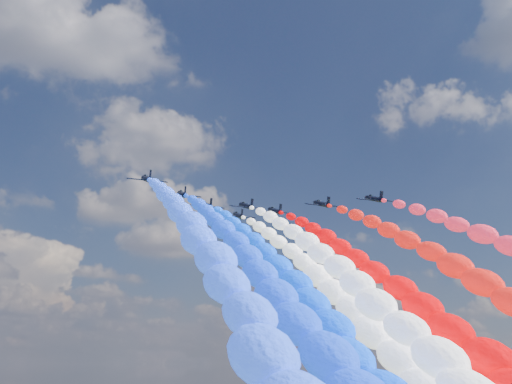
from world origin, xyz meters
name	(u,v)px	position (x,y,z in m)	size (l,w,h in m)	color
jet_0	(147,179)	(-30.36, -6.66, 109.26)	(9.33, 12.52, 2.76)	black
trail_0	(193,250)	(-30.36, -60.57, 83.45)	(6.40, 104.17, 54.69)	#254EFF
jet_1	(182,194)	(-19.61, 4.81, 109.26)	(9.33, 12.52, 2.76)	black
trail_1	(241,264)	(-19.61, -49.10, 83.45)	(6.40, 104.17, 54.69)	blue
jet_2	(206,205)	(-10.97, 14.39, 109.26)	(9.33, 12.52, 2.76)	black
trail_2	(271,274)	(-10.97, -39.52, 83.45)	(6.40, 104.17, 54.69)	#0542FF
jet_3	(246,206)	(-0.33, 11.71, 109.26)	(9.33, 12.52, 2.76)	black
trail_3	(330,274)	(-0.33, -42.21, 83.45)	(6.40, 104.17, 54.69)	white
jet_4	(238,215)	(0.89, 23.65, 109.26)	(9.33, 12.52, 2.76)	black
trail_4	(311,282)	(0.89, -30.26, 83.45)	(6.40, 104.17, 54.69)	white
jet_5	(275,211)	(9.13, 14.79, 109.26)	(9.33, 12.52, 2.76)	black
trail_5	(367,278)	(9.13, -39.12, 83.45)	(6.40, 104.17, 54.69)	#D00105
jet_6	(322,204)	(18.55, 3.36, 109.26)	(9.33, 12.52, 2.76)	black
trail_6	(442,273)	(18.55, -50.55, 83.45)	(6.40, 104.17, 54.69)	red
jet_7	(374,199)	(29.42, -6.07, 109.26)	(9.33, 12.52, 2.76)	black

